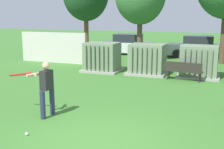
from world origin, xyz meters
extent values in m
plane|color=#3D752D|center=(0.00, 0.00, 0.00)|extent=(96.00, 96.00, 0.00)
cube|color=beige|center=(-7.74, 10.50, 1.00)|extent=(4.80, 0.12, 2.00)
cube|color=#9E9B93|center=(-3.46, 8.76, 0.06)|extent=(2.10, 1.70, 0.12)
cube|color=gray|center=(-3.46, 8.76, 0.87)|extent=(1.80, 1.40, 1.50)
cube|color=#63755B|center=(-4.09, 8.00, 0.87)|extent=(0.06, 0.12, 1.27)
cube|color=#63755B|center=(-3.84, 8.00, 0.87)|extent=(0.06, 0.12, 1.27)
cube|color=#63755B|center=(-3.58, 8.00, 0.87)|extent=(0.06, 0.12, 1.27)
cube|color=#63755B|center=(-3.33, 8.00, 0.87)|extent=(0.06, 0.12, 1.27)
cube|color=#63755B|center=(-3.07, 8.00, 0.87)|extent=(0.06, 0.12, 1.27)
cube|color=#63755B|center=(-2.82, 8.00, 0.87)|extent=(0.06, 0.12, 1.27)
cube|color=#9E9B93|center=(-0.88, 8.90, 0.06)|extent=(2.10, 1.70, 0.12)
cube|color=gray|center=(-0.88, 8.90, 0.87)|extent=(1.80, 1.40, 1.50)
cube|color=#63755B|center=(-1.52, 8.14, 0.87)|extent=(0.06, 0.12, 1.27)
cube|color=#63755B|center=(-1.26, 8.14, 0.87)|extent=(0.06, 0.12, 1.27)
cube|color=#63755B|center=(-1.01, 8.14, 0.87)|extent=(0.06, 0.12, 1.27)
cube|color=#63755B|center=(-0.75, 8.14, 0.87)|extent=(0.06, 0.12, 1.27)
cube|color=#63755B|center=(-0.50, 8.14, 0.87)|extent=(0.06, 0.12, 1.27)
cube|color=#63755B|center=(-0.24, 8.14, 0.87)|extent=(0.06, 0.12, 1.27)
cube|color=#9E9B93|center=(1.78, 9.03, 0.06)|extent=(2.10, 1.70, 0.12)
cube|color=gray|center=(1.78, 9.03, 0.87)|extent=(1.80, 1.40, 1.50)
cube|color=#63755B|center=(1.14, 8.27, 0.87)|extent=(0.06, 0.12, 1.27)
cube|color=#63755B|center=(1.40, 8.27, 0.87)|extent=(0.06, 0.12, 1.27)
cube|color=#63755B|center=(1.65, 8.27, 0.87)|extent=(0.06, 0.12, 1.27)
cube|color=#63755B|center=(1.91, 8.27, 0.87)|extent=(0.06, 0.12, 1.27)
cube|color=#63755B|center=(2.16, 8.27, 0.87)|extent=(0.06, 0.12, 1.27)
cube|color=#63755B|center=(2.42, 8.27, 0.87)|extent=(0.06, 0.12, 1.27)
cube|color=#2D2823|center=(1.17, 8.00, 0.45)|extent=(1.84, 0.62, 0.05)
cube|color=#2D2823|center=(1.14, 7.82, 0.70)|extent=(1.79, 0.26, 0.44)
cylinder|color=#2D2823|center=(0.42, 8.23, 0.21)|extent=(0.06, 0.06, 0.42)
cylinder|color=#2D2823|center=(1.94, 8.04, 0.21)|extent=(0.06, 0.06, 0.42)
cylinder|color=#2D2823|center=(0.39, 7.96, 0.21)|extent=(0.06, 0.06, 0.42)
cylinder|color=#2D2823|center=(1.91, 7.77, 0.21)|extent=(0.06, 0.06, 0.42)
cylinder|color=#282D4C|center=(-2.13, 0.93, 0.44)|extent=(0.16, 0.16, 0.88)
cylinder|color=#282D4C|center=(-2.10, 1.41, 0.44)|extent=(0.16, 0.16, 0.88)
cube|color=#262628|center=(-2.12, 1.17, 1.18)|extent=(0.27, 0.42, 0.60)
sphere|color=#DBAD89|center=(-2.12, 1.17, 1.62)|extent=(0.23, 0.23, 0.23)
cylinder|color=#DBAD89|center=(-2.50, 1.10, 1.34)|extent=(0.30, 0.53, 0.09)
cylinder|color=#DBAD89|center=(-2.48, 1.28, 1.34)|extent=(0.23, 0.55, 0.09)
cylinder|color=red|center=(-3.17, 1.24, 1.27)|extent=(0.85, 0.12, 0.21)
sphere|color=red|center=(-2.74, 1.21, 1.34)|extent=(0.08, 0.08, 0.08)
sphere|color=white|center=(-1.81, -0.32, 0.04)|extent=(0.09, 0.09, 0.09)
cylinder|color=brown|center=(-7.55, 15.23, 1.47)|extent=(0.36, 0.36, 2.95)
cylinder|color=brown|center=(-2.57, 13.28, 1.39)|extent=(0.34, 0.34, 2.78)
cylinder|color=brown|center=(2.83, 14.03, 1.60)|extent=(0.39, 0.39, 3.21)
cube|color=silver|center=(-4.50, 16.29, 0.58)|extent=(4.25, 1.82, 0.80)
cube|color=#262B33|center=(-4.35, 16.29, 1.30)|extent=(2.14, 1.62, 0.64)
cylinder|color=black|center=(-5.78, 15.40, 0.32)|extent=(0.65, 0.24, 0.64)
cylinder|color=black|center=(-5.83, 17.10, 0.32)|extent=(0.65, 0.24, 0.64)
cylinder|color=black|center=(-3.18, 15.47, 0.32)|extent=(0.65, 0.24, 0.64)
cylinder|color=black|center=(-3.23, 17.17, 0.32)|extent=(0.65, 0.24, 0.64)
cube|color=#B2B2B7|center=(0.96, 16.35, 0.58)|extent=(4.25, 1.83, 0.80)
cube|color=#262B33|center=(1.11, 16.35, 1.30)|extent=(2.15, 1.63, 0.64)
cylinder|color=black|center=(-0.32, 15.46, 0.32)|extent=(0.65, 0.24, 0.64)
cylinder|color=black|center=(-0.37, 17.15, 0.32)|extent=(0.65, 0.24, 0.64)
cylinder|color=black|center=(2.29, 15.54, 0.32)|extent=(0.65, 0.24, 0.64)
cylinder|color=black|center=(2.23, 17.24, 0.32)|extent=(0.65, 0.24, 0.64)
camera|label=1|loc=(2.94, -6.39, 3.16)|focal=47.37mm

